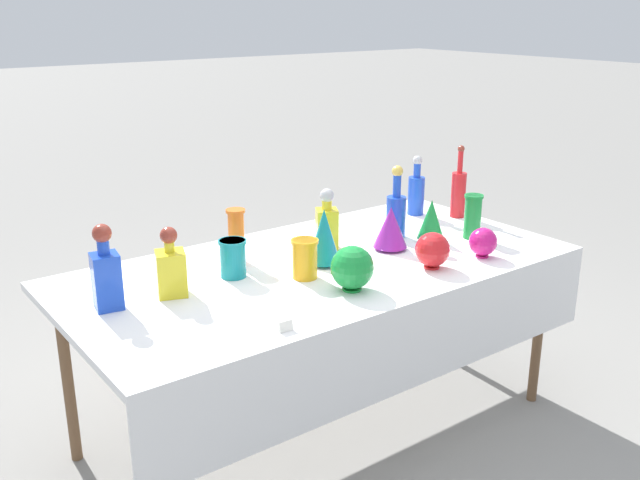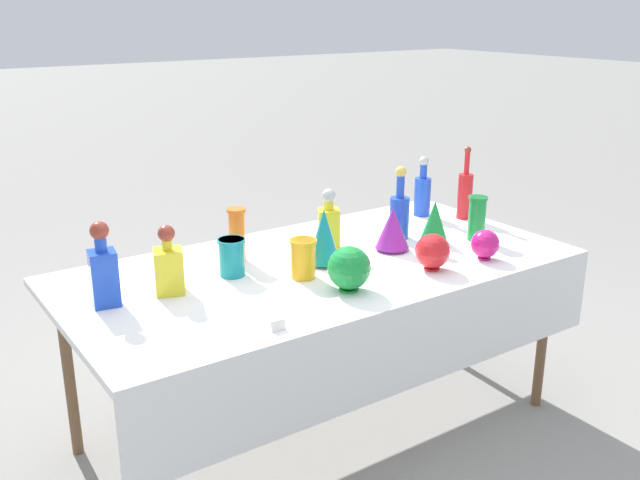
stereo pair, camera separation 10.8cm
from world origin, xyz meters
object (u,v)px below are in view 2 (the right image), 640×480
Objects in this scene: slender_vase_1 at (303,257)px; fluted_vase_2 at (324,236)px; tall_bottle_0 at (422,193)px; square_decanter_0 at (169,266)px; square_decanter_1 at (329,224)px; slender_vase_0 at (232,256)px; fluted_vase_1 at (434,221)px; round_bowl_0 at (433,251)px; slender_vase_2 at (237,233)px; fluted_vase_0 at (393,228)px; slender_vase_3 at (477,217)px; tall_bottle_1 at (399,212)px; square_decanter_2 at (103,270)px; cardboard_box_behind_left at (215,327)px; round_bowl_2 at (349,268)px; tall_bottle_2 at (465,193)px; round_bowl_1 at (485,244)px.

fluted_vase_2 is at bearing 26.69° from slender_vase_1.
tall_bottle_0 reaches higher than slender_vase_1.
square_decanter_1 is at bearing 5.56° from square_decanter_0.
fluted_vase_1 is at bearing -8.49° from slender_vase_0.
square_decanter_1 reaches higher than slender_vase_0.
square_decanter_1 is at bearing 113.83° from round_bowl_0.
square_decanter_0 is 1.16× the size of slender_vase_2.
fluted_vase_0 reaches higher than slender_vase_0.
slender_vase_1 is at bearing 177.00° from slender_vase_3.
tall_bottle_0 is 0.86m from fluted_vase_2.
square_decanter_2 is (-1.33, 0.00, 0.01)m from tall_bottle_1.
tall_bottle_0 is 1.27m from cardboard_box_behind_left.
slender_vase_3 is at bearing -39.17° from tall_bottle_1.
slender_vase_3 is (0.61, -0.27, -0.01)m from square_decanter_1.
cardboard_box_behind_left is at bearing 105.83° from square_decanter_1.
square_decanter_2 reaches higher than cardboard_box_behind_left.
square_decanter_2 is at bearing 179.99° from tall_bottle_1.
tall_bottle_1 is 1.28× the size of square_decanter_0.
round_bowl_2 is (-0.81, -0.16, -0.02)m from slender_vase_3.
slender_vase_3 is at bearing 21.80° from round_bowl_0.
tall_bottle_1 reaches higher than square_decanter_1.
fluted_vase_1 is at bearing -23.31° from square_decanter_1.
tall_bottle_2 reaches higher than slender_vase_0.
square_decanter_0 is at bearing -174.44° from square_decanter_1.
slender_vase_2 reaches higher than round_bowl_2.
slender_vase_2 reaches higher than round_bowl_0.
slender_vase_3 is 0.34× the size of cardboard_box_behind_left.
fluted_vase_2 is at bearing -15.51° from slender_vase_0.
round_bowl_0 is at bearing -41.87° from fluted_vase_2.
fluted_vase_2 is (-0.74, 0.12, 0.01)m from slender_vase_3.
square_decanter_1 is 1.42× the size of fluted_vase_0.
slender_vase_2 is at bearing 156.97° from fluted_vase_0.
cardboard_box_behind_left is at bearing 118.84° from round_bowl_1.
tall_bottle_0 is 0.69m from square_decanter_1.
square_decanter_0 is 1.20m from cardboard_box_behind_left.
round_bowl_0 is (1.17, -0.38, -0.05)m from square_decanter_2.
cardboard_box_behind_left is (-0.88, 0.57, -0.71)m from tall_bottle_0.
tall_bottle_2 is 2.43× the size of round_bowl_0.
tall_bottle_2 is 1.53× the size of fluted_vase_2.
square_decanter_0 is at bearing -155.96° from slender_vase_2.
slender_vase_1 is 1.23× the size of round_bowl_1.
fluted_vase_0 is (0.21, -0.17, -0.01)m from square_decanter_1.
tall_bottle_2 reaches higher than slender_vase_1.
tall_bottle_1 is 0.64m from slender_vase_1.
round_bowl_2 reaches higher than slender_vase_1.
slender_vase_0 is at bearing 150.37° from round_bowl_0.
cardboard_box_behind_left is (-0.00, 1.15, -0.68)m from round_bowl_2.
slender_vase_0 is at bearing 0.54° from square_decanter_2.
round_bowl_1 is (0.11, -0.41, -0.05)m from tall_bottle_1.
square_decanter_2 is 1.63× the size of fluted_vase_1.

